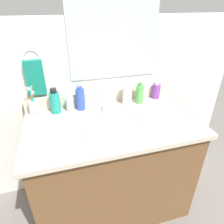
{
  "coord_description": "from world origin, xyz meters",
  "views": [
    {
      "loc": [
        -0.29,
        -0.98,
        1.37
      ],
      "look_at": [
        -0.0,
        0.0,
        0.8
      ],
      "focal_mm": 31.81,
      "sensor_mm": 36.0,
      "label": 1
    }
  ],
  "objects_px": {
    "hand_towel": "(35,78)",
    "bottle_toner_green": "(140,94)",
    "faucet": "(104,106)",
    "bottle_shampoo_blue": "(80,99)",
    "bottle_cream_purple": "(156,91)",
    "bottle_mouthwash_teal": "(55,102)",
    "cup_white_ceramic": "(34,107)",
    "bottle_lotion_white": "(127,94)",
    "bottle_gel_clear": "(70,104)"
  },
  "relations": [
    {
      "from": "bottle_lotion_white",
      "to": "bottle_shampoo_blue",
      "type": "xyz_separation_m",
      "value": [
        -0.32,
        0.01,
        0.0
      ]
    },
    {
      "from": "faucet",
      "to": "bottle_toner_green",
      "type": "bearing_deg",
      "value": 8.32
    },
    {
      "from": "bottle_toner_green",
      "to": "bottle_gel_clear",
      "type": "bearing_deg",
      "value": 177.65
    },
    {
      "from": "faucet",
      "to": "bottle_toner_green",
      "type": "relative_size",
      "value": 1.04
    },
    {
      "from": "hand_towel",
      "to": "cup_white_ceramic",
      "type": "xyz_separation_m",
      "value": [
        -0.03,
        -0.07,
        -0.16
      ]
    },
    {
      "from": "hand_towel",
      "to": "cup_white_ceramic",
      "type": "height_order",
      "value": "hand_towel"
    },
    {
      "from": "bottle_toner_green",
      "to": "hand_towel",
      "type": "bearing_deg",
      "value": 171.88
    },
    {
      "from": "bottle_lotion_white",
      "to": "bottle_shampoo_blue",
      "type": "distance_m",
      "value": 0.32
    },
    {
      "from": "bottle_lotion_white",
      "to": "bottle_gel_clear",
      "type": "xyz_separation_m",
      "value": [
        -0.39,
        0.02,
        -0.03
      ]
    },
    {
      "from": "cup_white_ceramic",
      "to": "hand_towel",
      "type": "bearing_deg",
      "value": 65.89
    },
    {
      "from": "bottle_toner_green",
      "to": "bottle_shampoo_blue",
      "type": "relative_size",
      "value": 0.94
    },
    {
      "from": "cup_white_ceramic",
      "to": "bottle_lotion_white",
      "type": "bearing_deg",
      "value": -2.17
    },
    {
      "from": "bottle_cream_purple",
      "to": "cup_white_ceramic",
      "type": "xyz_separation_m",
      "value": [
        -0.86,
        -0.01,
        -0.0
      ]
    },
    {
      "from": "faucet",
      "to": "bottle_cream_purple",
      "type": "bearing_deg",
      "value": 10.61
    },
    {
      "from": "bottle_gel_clear",
      "to": "bottle_cream_purple",
      "type": "distance_m",
      "value": 0.63
    },
    {
      "from": "hand_towel",
      "to": "bottle_mouthwash_teal",
      "type": "relative_size",
      "value": 1.31
    },
    {
      "from": "faucet",
      "to": "cup_white_ceramic",
      "type": "xyz_separation_m",
      "value": [
        -0.44,
        0.07,
        0.03
      ]
    },
    {
      "from": "bottle_mouthwash_teal",
      "to": "cup_white_ceramic",
      "type": "distance_m",
      "value": 0.13
    },
    {
      "from": "bottle_lotion_white",
      "to": "bottle_gel_clear",
      "type": "distance_m",
      "value": 0.39
    },
    {
      "from": "bottle_lotion_white",
      "to": "bottle_gel_clear",
      "type": "bearing_deg",
      "value": 177.65
    },
    {
      "from": "bottle_cream_purple",
      "to": "cup_white_ceramic",
      "type": "distance_m",
      "value": 0.86
    },
    {
      "from": "faucet",
      "to": "bottle_shampoo_blue",
      "type": "height_order",
      "value": "bottle_shampoo_blue"
    },
    {
      "from": "bottle_gel_clear",
      "to": "bottle_toner_green",
      "type": "bearing_deg",
      "value": -2.35
    },
    {
      "from": "hand_towel",
      "to": "cup_white_ceramic",
      "type": "distance_m",
      "value": 0.18
    },
    {
      "from": "hand_towel",
      "to": "cup_white_ceramic",
      "type": "relative_size",
      "value": 1.12
    },
    {
      "from": "bottle_mouthwash_teal",
      "to": "bottle_lotion_white",
      "type": "bearing_deg",
      "value": -1.5
    },
    {
      "from": "bottle_lotion_white",
      "to": "bottle_mouthwash_teal",
      "type": "distance_m",
      "value": 0.49
    },
    {
      "from": "hand_towel",
      "to": "bottle_gel_clear",
      "type": "bearing_deg",
      "value": -21.84
    },
    {
      "from": "bottle_shampoo_blue",
      "to": "bottle_lotion_white",
      "type": "bearing_deg",
      "value": -1.75
    },
    {
      "from": "bottle_lotion_white",
      "to": "bottle_toner_green",
      "type": "distance_m",
      "value": 0.09
    },
    {
      "from": "hand_towel",
      "to": "bottle_cream_purple",
      "type": "distance_m",
      "value": 0.84
    },
    {
      "from": "bottle_cream_purple",
      "to": "bottle_mouthwash_teal",
      "type": "bearing_deg",
      "value": -178.23
    },
    {
      "from": "bottle_shampoo_blue",
      "to": "bottle_mouthwash_teal",
      "type": "bearing_deg",
      "value": 178.99
    },
    {
      "from": "bottle_mouthwash_teal",
      "to": "bottle_gel_clear",
      "type": "xyz_separation_m",
      "value": [
        0.09,
        0.0,
        -0.03
      ]
    },
    {
      "from": "faucet",
      "to": "bottle_shampoo_blue",
      "type": "distance_m",
      "value": 0.16
    },
    {
      "from": "faucet",
      "to": "bottle_mouthwash_teal",
      "type": "bearing_deg",
      "value": 169.61
    },
    {
      "from": "bottle_gel_clear",
      "to": "cup_white_ceramic",
      "type": "relative_size",
      "value": 0.54
    },
    {
      "from": "bottle_gel_clear",
      "to": "bottle_cream_purple",
      "type": "height_order",
      "value": "bottle_cream_purple"
    },
    {
      "from": "bottle_mouthwash_teal",
      "to": "bottle_shampoo_blue",
      "type": "relative_size",
      "value": 1.02
    },
    {
      "from": "bottle_shampoo_blue",
      "to": "cup_white_ceramic",
      "type": "bearing_deg",
      "value": 177.36
    },
    {
      "from": "bottle_gel_clear",
      "to": "bottle_shampoo_blue",
      "type": "relative_size",
      "value": 0.64
    },
    {
      "from": "bottle_toner_green",
      "to": "bottle_shampoo_blue",
      "type": "bearing_deg",
      "value": 178.12
    },
    {
      "from": "faucet",
      "to": "bottle_mouthwash_teal",
      "type": "relative_size",
      "value": 0.95
    },
    {
      "from": "bottle_cream_purple",
      "to": "bottle_shampoo_blue",
      "type": "distance_m",
      "value": 0.57
    },
    {
      "from": "bottle_mouthwash_teal",
      "to": "bottle_shampoo_blue",
      "type": "height_order",
      "value": "bottle_mouthwash_teal"
    },
    {
      "from": "hand_towel",
      "to": "bottle_mouthwash_teal",
      "type": "bearing_deg",
      "value": -39.05
    },
    {
      "from": "hand_towel",
      "to": "bottle_toner_green",
      "type": "relative_size",
      "value": 1.43
    },
    {
      "from": "faucet",
      "to": "bottle_cream_purple",
      "type": "height_order",
      "value": "bottle_cream_purple"
    },
    {
      "from": "faucet",
      "to": "bottle_cream_purple",
      "type": "distance_m",
      "value": 0.43
    },
    {
      "from": "bottle_mouthwash_teal",
      "to": "bottle_cream_purple",
      "type": "height_order",
      "value": "bottle_mouthwash_teal"
    }
  ]
}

